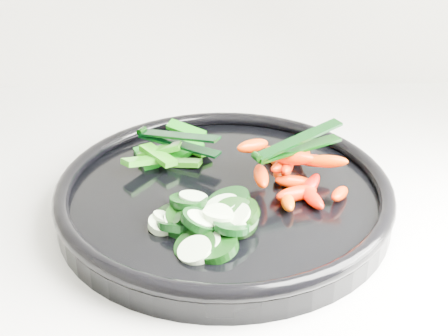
{
  "coord_description": "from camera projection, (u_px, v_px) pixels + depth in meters",
  "views": [
    {
      "loc": [
        -0.11,
        1.03,
        1.32
      ],
      "look_at": [
        -0.1,
        1.62,
        0.99
      ],
      "focal_mm": 50.0,
      "sensor_mm": 36.0,
      "label": 1
    }
  ],
  "objects": [
    {
      "name": "tong_carrot",
      "position": [
        296.0,
        145.0,
        0.69
      ],
      "size": [
        0.11,
        0.07,
        0.02
      ],
      "color": "black",
      "rests_on": "carrot_pile"
    },
    {
      "name": "tong_pepper",
      "position": [
        176.0,
        139.0,
        0.75
      ],
      "size": [
        0.1,
        0.07,
        0.02
      ],
      "color": "black",
      "rests_on": "pepper_pile"
    },
    {
      "name": "carrot_pile",
      "position": [
        293.0,
        171.0,
        0.7
      ],
      "size": [
        0.13,
        0.15,
        0.05
      ],
      "color": "#F20D00",
      "rests_on": "veggie_tray"
    },
    {
      "name": "cucumber_pile",
      "position": [
        201.0,
        221.0,
        0.63
      ],
      "size": [
        0.13,
        0.13,
        0.04
      ],
      "color": "black",
      "rests_on": "veggie_tray"
    },
    {
      "name": "veggie_tray",
      "position": [
        224.0,
        195.0,
        0.7
      ],
      "size": [
        0.43,
        0.43,
        0.04
      ],
      "color": "black",
      "rests_on": "counter"
    },
    {
      "name": "pepper_pile",
      "position": [
        167.0,
        153.0,
        0.76
      ],
      "size": [
        0.11,
        0.12,
        0.04
      ],
      "color": "#26730A",
      "rests_on": "veggie_tray"
    }
  ]
}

